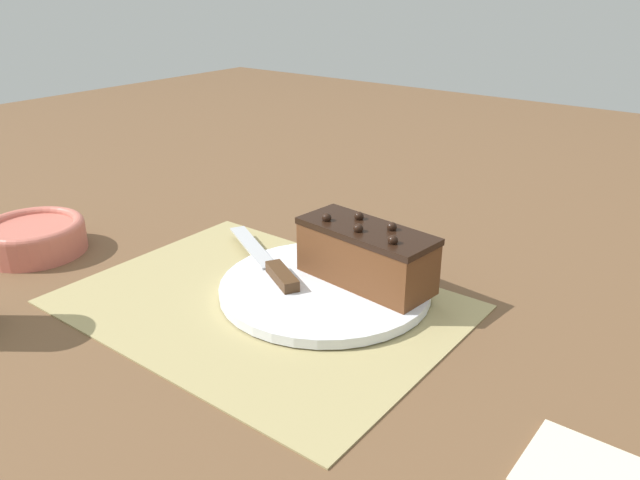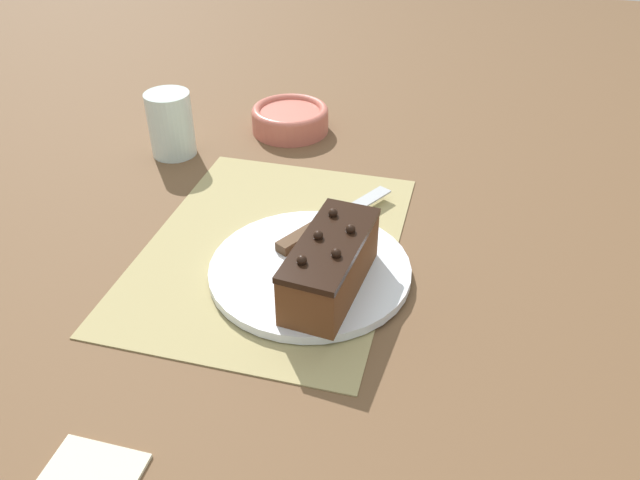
{
  "view_description": "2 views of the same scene",
  "coord_description": "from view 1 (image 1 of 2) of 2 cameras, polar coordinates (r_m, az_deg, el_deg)",
  "views": [
    {
      "loc": [
        -0.46,
        0.48,
        0.37
      ],
      "look_at": [
        -0.03,
        -0.08,
        0.07
      ],
      "focal_mm": 35.0,
      "sensor_mm": 36.0,
      "label": 1
    },
    {
      "loc": [
        -0.66,
        -0.24,
        0.51
      ],
      "look_at": [
        -0.04,
        -0.08,
        0.06
      ],
      "focal_mm": 35.0,
      "sensor_mm": 36.0,
      "label": 2
    }
  ],
  "objects": [
    {
      "name": "placemat_woven",
      "position": [
        0.76,
        -5.46,
        -5.79
      ],
      "size": [
        0.46,
        0.34,
        0.0
      ],
      "primitive_type": "cube",
      "color": "tan",
      "rests_on": "ground_plane"
    },
    {
      "name": "serving_knife",
      "position": [
        0.82,
        -4.62,
        -2.27
      ],
      "size": [
        0.21,
        0.13,
        0.01
      ],
      "rotation": [
        0.0,
        0.0,
        4.21
      ],
      "color": "#472D19",
      "rests_on": "cake_plate"
    },
    {
      "name": "ground_plane",
      "position": [
        0.77,
        -5.45,
        -5.92
      ],
      "size": [
        3.0,
        3.0,
        0.0
      ],
      "primitive_type": "plane",
      "color": "brown"
    },
    {
      "name": "chocolate_cake",
      "position": [
        0.77,
        4.22,
        -1.33
      ],
      "size": [
        0.18,
        0.09,
        0.08
      ],
      "rotation": [
        0.0,
        0.0,
        -0.11
      ],
      "color": "brown",
      "rests_on": "cake_plate"
    },
    {
      "name": "cake_plate",
      "position": [
        0.78,
        0.45,
        -4.37
      ],
      "size": [
        0.26,
        0.26,
        0.01
      ],
      "color": "white",
      "rests_on": "placemat_woven"
    },
    {
      "name": "folded_napkin",
      "position": [
        0.57,
        23.83,
        -19.17
      ],
      "size": [
        0.11,
        0.09,
        0.01
      ],
      "primitive_type": "cube",
      "color": "beige",
      "rests_on": "ground_plane"
    },
    {
      "name": "small_bowl",
      "position": [
        0.98,
        -24.71,
        0.34
      ],
      "size": [
        0.14,
        0.14,
        0.05
      ],
      "color": "#C66656",
      "rests_on": "ground_plane"
    }
  ]
}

